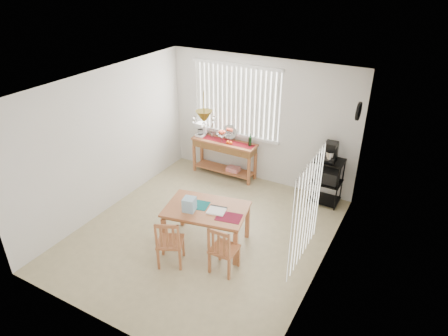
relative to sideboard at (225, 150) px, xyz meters
The scene contains 10 objects.
ground 2.23m from the sideboard, 70.85° to the right, with size 4.00×4.50×0.01m, color tan.
room_shell 2.40m from the sideboard, 70.64° to the right, with size 4.20×4.70×2.70m.
sideboard is the anchor object (origin of this frame).
sideboard_items 0.41m from the sideboard, behind, with size 1.35×0.33×0.61m.
wire_cart 2.24m from the sideboard, ahead, with size 0.54×0.43×0.91m.
cart_items 2.29m from the sideboard, ahead, with size 0.21×0.26×0.38m.
dining_table 2.40m from the sideboard, 68.08° to the right, with size 1.43×1.07×0.69m.
table_items 2.49m from the sideboard, 71.40° to the right, with size 1.06×0.47×0.22m.
chair_left 3.01m from the sideboard, 77.13° to the right, with size 0.51×0.51×0.84m.
chair_right 3.05m from the sideboard, 61.55° to the right, with size 0.39×0.39×0.83m.
Camera 1 is at (3.01, -4.71, 4.22)m, focal length 32.00 mm.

